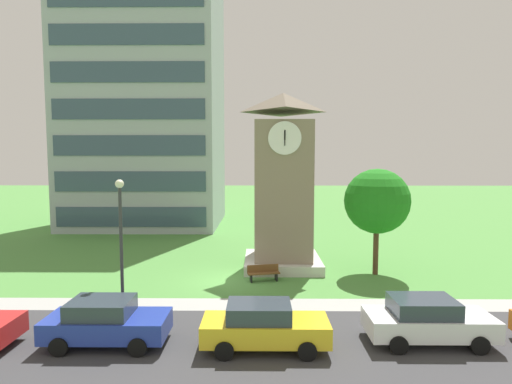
{
  "coord_description": "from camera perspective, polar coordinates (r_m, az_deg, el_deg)",
  "views": [
    {
      "loc": [
        1.92,
        -22.07,
        6.83
      ],
      "look_at": [
        1.68,
        3.93,
        4.67
      ],
      "focal_mm": 28.16,
      "sensor_mm": 36.0,
      "label": 1
    }
  ],
  "objects": [
    {
      "name": "parked_car_white",
      "position": [
        16.87,
        23.14,
        -16.37
      ],
      "size": [
        4.58,
        2.05,
        1.69
      ],
      "color": "silver",
      "rests_on": "ground"
    },
    {
      "name": "clock_tower",
      "position": [
        25.11,
        3.82,
        0.26
      ],
      "size": [
        4.7,
        4.7,
        10.86
      ],
      "color": "gray",
      "rests_on": "ground"
    },
    {
      "name": "street_lamp",
      "position": [
        17.94,
        -18.64,
        -5.58
      ],
      "size": [
        0.36,
        0.36,
        5.97
      ],
      "color": "#333338",
      "rests_on": "ground"
    },
    {
      "name": "office_building",
      "position": [
        43.92,
        -15.14,
        12.4
      ],
      "size": [
        14.74,
        12.56,
        25.6
      ],
      "color": "#9EA8B2",
      "rests_on": "ground"
    },
    {
      "name": "kerb_strip",
      "position": [
        19.65,
        -5.31,
        -15.6
      ],
      "size": [
        120.0,
        1.6,
        0.01
      ],
      "primitive_type": "cube",
      "color": "#9E9E99",
      "rests_on": "ground"
    },
    {
      "name": "street_asphalt",
      "position": [
        15.63,
        -7.06,
        -21.19
      ],
      "size": [
        120.0,
        7.2,
        0.01
      ],
      "primitive_type": "cube",
      "color": "#38383A",
      "rests_on": "ground"
    },
    {
      "name": "parked_car_blue",
      "position": [
        16.44,
        -20.52,
        -16.86
      ],
      "size": [
        4.42,
        2.03,
        1.69
      ],
      "color": "#23389E",
      "rests_on": "ground"
    },
    {
      "name": "tree_near_tower",
      "position": [
        24.52,
        16.81,
        -1.28
      ],
      "size": [
        3.8,
        3.8,
        6.26
      ],
      "color": "#513823",
      "rests_on": "ground"
    },
    {
      "name": "ground_plane",
      "position": [
        23.18,
        -4.34,
        -12.4
      ],
      "size": [
        160.0,
        160.0,
        0.0
      ],
      "primitive_type": "plane",
      "color": "#4C893D"
    },
    {
      "name": "parked_car_yellow",
      "position": [
        15.17,
        1.11,
        -18.44
      ],
      "size": [
        4.54,
        1.9,
        1.69
      ],
      "color": "gold",
      "rests_on": "ground"
    },
    {
      "name": "park_bench",
      "position": [
        22.93,
        1.06,
        -11.38
      ],
      "size": [
        1.86,
        0.83,
        0.88
      ],
      "color": "brown",
      "rests_on": "ground"
    }
  ]
}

